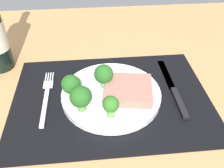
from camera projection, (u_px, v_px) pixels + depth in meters
ground_plane at (111, 102)px, 60.94cm from camera, size 140.00×110.00×3.00cm
placemat at (111, 97)px, 59.88cm from camera, size 47.32×33.96×0.30cm
plate at (111, 94)px, 59.28cm from camera, size 23.76×23.76×1.60cm
steak at (128, 90)px, 57.42cm from camera, size 12.28×11.32×2.51cm
broccoli_center at (71, 85)px, 55.08cm from camera, size 4.38×4.38×5.98cm
broccoli_near_steak at (104, 74)px, 58.03cm from camera, size 4.56×4.56×6.06cm
broccoli_back_left at (111, 105)px, 50.88cm from camera, size 3.52×3.52×5.15cm
broccoli_front_edge at (81, 97)px, 51.91cm from camera, size 4.72×4.72×6.20cm
fork at (46, 96)px, 59.56cm from camera, size 2.40×19.20×0.50cm
knife at (174, 90)px, 61.16cm from camera, size 1.80×23.00×0.80cm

